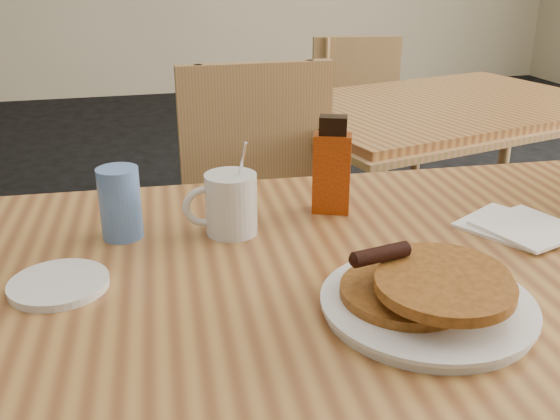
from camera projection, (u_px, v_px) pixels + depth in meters
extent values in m
cube|color=#AE793D|center=(352.00, 278.00, 0.97)|extent=(1.32, 0.92, 0.04)
cube|color=#AC7850|center=(351.00, 286.00, 0.98)|extent=(1.36, 0.96, 0.02)
cylinder|color=#AC7850|center=(507.00, 320.00, 1.55)|extent=(0.04, 0.04, 0.71)
cube|color=#AE793D|center=(441.00, 107.00, 2.06)|extent=(1.22, 0.95, 0.04)
cube|color=#AC7850|center=(441.00, 112.00, 2.06)|extent=(1.27, 1.00, 0.02)
cylinder|color=#AC7850|center=(333.00, 262.00, 1.84)|extent=(0.04, 0.04, 0.71)
cylinder|color=#AC7850|center=(501.00, 177.00, 2.55)|extent=(0.04, 0.04, 0.71)
cube|color=#AC7850|center=(273.00, 258.00, 1.65)|extent=(0.43, 0.43, 0.04)
cube|color=#AC7850|center=(256.00, 147.00, 1.73)|extent=(0.42, 0.04, 0.46)
cylinder|color=#AC7850|center=(223.00, 381.00, 1.55)|extent=(0.04, 0.04, 0.43)
cylinder|color=#AC7850|center=(314.00, 296.00, 1.93)|extent=(0.04, 0.04, 0.43)
cube|color=#AC7850|center=(367.00, 146.00, 2.74)|extent=(0.45, 0.45, 0.04)
cube|color=#AC7850|center=(355.00, 85.00, 2.81)|extent=(0.39, 0.11, 0.43)
cylinder|color=#AC7850|center=(343.00, 209.00, 2.64)|extent=(0.04, 0.04, 0.40)
cylinder|color=#AC7850|center=(383.00, 178.00, 3.00)|extent=(0.04, 0.04, 0.40)
cylinder|color=#AC7850|center=(532.00, 403.00, 1.44)|extent=(0.04, 0.04, 0.48)
cylinder|color=silver|center=(427.00, 306.00, 0.84)|extent=(0.28, 0.28, 0.02)
cylinder|color=silver|center=(427.00, 301.00, 0.84)|extent=(0.29, 0.29, 0.01)
cylinder|color=#9F5421|center=(406.00, 292.00, 0.84)|extent=(0.18, 0.18, 0.01)
cylinder|color=#9F5421|center=(442.00, 276.00, 0.85)|extent=(0.18, 0.18, 0.01)
cylinder|color=#9F5421|center=(444.00, 286.00, 0.80)|extent=(0.18, 0.18, 0.01)
cylinder|color=black|center=(381.00, 254.00, 0.84)|extent=(0.09, 0.04, 0.02)
cylinder|color=silver|center=(231.00, 204.00, 1.06)|extent=(0.09, 0.09, 0.11)
torus|color=silver|center=(204.00, 206.00, 1.05)|extent=(0.07, 0.01, 0.07)
cylinder|color=black|center=(230.00, 179.00, 1.05)|extent=(0.08, 0.08, 0.01)
cylinder|color=silver|center=(238.00, 183.00, 1.05)|extent=(0.03, 0.05, 0.15)
cube|color=maroon|center=(332.00, 173.00, 1.15)|extent=(0.08, 0.07, 0.15)
cube|color=black|center=(333.00, 125.00, 1.11)|extent=(0.06, 0.05, 0.03)
cube|color=white|center=(509.00, 226.00, 1.10)|extent=(0.20, 0.20, 0.01)
cube|color=white|center=(528.00, 228.00, 1.08)|extent=(0.18, 0.18, 0.01)
cylinder|color=#5781CD|center=(120.00, 203.00, 1.05)|extent=(0.08, 0.08, 0.12)
cylinder|color=silver|center=(59.00, 284.00, 0.90)|extent=(0.18, 0.18, 0.01)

